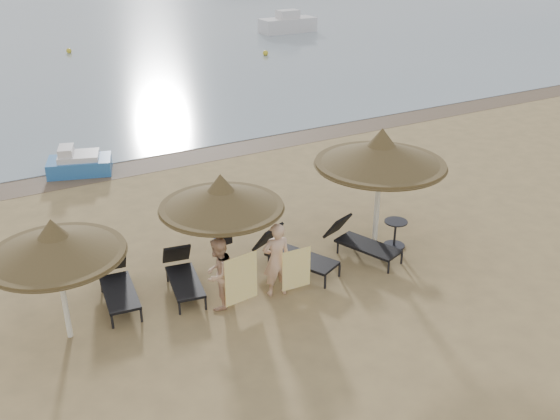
% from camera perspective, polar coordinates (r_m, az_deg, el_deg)
% --- Properties ---
extents(ground, '(160.00, 160.00, 0.00)m').
position_cam_1_polar(ground, '(13.12, -2.36, -9.34)').
color(ground, '#987D4D').
rests_on(ground, ground).
extents(wet_sand_strip, '(200.00, 1.60, 0.01)m').
position_cam_1_polar(wet_sand_strip, '(21.04, -14.11, 3.70)').
color(wet_sand_strip, brown).
rests_on(wet_sand_strip, ground).
extents(palapa_left, '(2.57, 2.57, 2.55)m').
position_cam_1_polar(palapa_left, '(12.08, -19.91, -3.01)').
color(palapa_left, silver).
rests_on(palapa_left, ground).
extents(palapa_center, '(2.67, 2.67, 2.65)m').
position_cam_1_polar(palapa_center, '(13.10, -5.40, 1.10)').
color(palapa_center, silver).
rests_on(palapa_center, ground).
extents(palapa_right, '(3.11, 3.11, 3.09)m').
position_cam_1_polar(palapa_right, '(14.70, 9.20, 5.07)').
color(palapa_right, silver).
rests_on(palapa_right, ground).
extents(lounger_far_left, '(0.85, 1.98, 0.86)m').
position_cam_1_polar(lounger_far_left, '(13.77, -14.68, -6.51)').
color(lounger_far_left, black).
rests_on(lounger_far_left, ground).
extents(lounger_near_left, '(0.90, 1.90, 0.82)m').
position_cam_1_polar(lounger_near_left, '(13.87, -8.91, -5.76)').
color(lounger_near_left, black).
rests_on(lounger_near_left, ground).
extents(lounger_near_right, '(1.48, 2.14, 0.92)m').
position_cam_1_polar(lounger_near_right, '(14.45, 1.08, -3.88)').
color(lounger_near_right, black).
rests_on(lounger_near_right, ground).
extents(lounger_far_right, '(1.24, 2.02, 0.86)m').
position_cam_1_polar(lounger_far_right, '(15.15, 7.22, -2.76)').
color(lounger_far_right, black).
rests_on(lounger_far_right, ground).
extents(side_table, '(0.57, 0.57, 0.69)m').
position_cam_1_polar(side_table, '(15.69, 10.46, -2.21)').
color(side_table, black).
rests_on(side_table, ground).
extents(person_left, '(1.00, 0.97, 1.84)m').
position_cam_1_polar(person_left, '(12.87, -5.68, -5.32)').
color(person_left, '#DBAE8D').
rests_on(person_left, ground).
extents(person_right, '(1.00, 0.74, 1.98)m').
position_cam_1_polar(person_right, '(13.19, -0.33, -4.05)').
color(person_right, '#DBAE8D').
rests_on(person_right, ground).
extents(towel_left, '(0.77, 0.12, 1.09)m').
position_cam_1_polar(towel_left, '(12.81, -3.56, -6.31)').
color(towel_left, yellow).
rests_on(towel_left, ground).
extents(towel_right, '(0.68, 0.05, 0.95)m').
position_cam_1_polar(towel_right, '(13.32, 1.52, -5.41)').
color(towel_right, yellow).
rests_on(towel_right, ground).
extents(bag_patterned, '(0.29, 0.16, 0.34)m').
position_cam_1_polar(bag_patterned, '(13.67, -5.55, -2.38)').
color(bag_patterned, white).
rests_on(bag_patterned, ground).
extents(bag_dark, '(0.27, 0.11, 0.38)m').
position_cam_1_polar(bag_dark, '(13.33, -4.97, -2.40)').
color(bag_dark, black).
rests_on(bag_dark, ground).
extents(pedal_boat, '(2.20, 1.68, 0.91)m').
position_cam_1_polar(pedal_boat, '(20.93, -17.93, 4.09)').
color(pedal_boat, '#2968B2').
rests_on(pedal_boat, ground).
extents(buoy_mid, '(0.31, 0.31, 0.31)m').
position_cam_1_polar(buoy_mid, '(40.91, -18.74, 13.62)').
color(buoy_mid, gold).
rests_on(buoy_mid, ground).
extents(buoy_right, '(0.33, 0.33, 0.33)m').
position_cam_1_polar(buoy_right, '(38.15, -1.34, 14.16)').
color(buoy_right, gold).
rests_on(buoy_right, ground).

